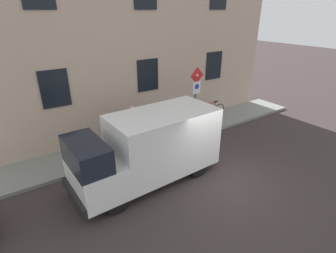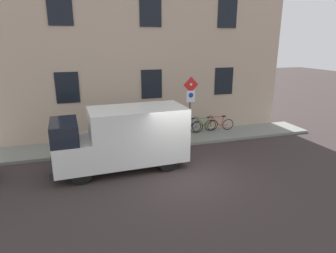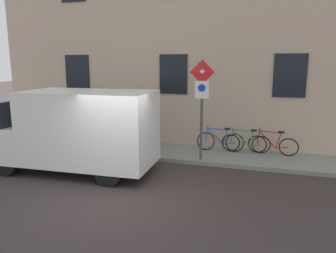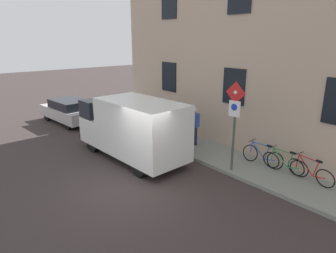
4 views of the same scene
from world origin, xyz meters
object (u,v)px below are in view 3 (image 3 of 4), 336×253
at_px(pedestrian, 132,123).
at_px(bicycle_green, 246,143).
at_px(delivery_van, 72,129).
at_px(litter_bin, 125,140).
at_px(bicycle_red, 273,145).
at_px(sign_post_stacked, 202,96).
at_px(bicycle_blue, 220,141).

bearing_deg(pedestrian, bicycle_green, 92.02).
xyz_separation_m(delivery_van, bicycle_green, (3.20, -4.97, -0.82)).
bearing_deg(litter_bin, pedestrian, 3.72).
relative_size(bicycle_red, bicycle_green, 1.00).
distance_m(sign_post_stacked, pedestrian, 3.22).
xyz_separation_m(bicycle_red, bicycle_blue, (-0.00, 1.83, 0.00)).
bearing_deg(delivery_van, bicycle_red, -153.89).
xyz_separation_m(sign_post_stacked, bicycle_red, (1.29, -2.28, -1.76)).
distance_m(bicycle_blue, litter_bin, 3.44).
relative_size(sign_post_stacked, litter_bin, 3.51).
bearing_deg(delivery_van, bicycle_blue, -144.13).
xyz_separation_m(bicycle_green, litter_bin, (-1.16, 4.16, 0.08)).
height_order(bicycle_green, pedestrian, pedestrian).
relative_size(delivery_van, bicycle_blue, 3.16).
xyz_separation_m(bicycle_blue, litter_bin, (-1.16, 3.24, 0.08)).
xyz_separation_m(sign_post_stacked, bicycle_green, (1.29, -1.37, -1.76)).
distance_m(bicycle_red, pedestrian, 5.17).
distance_m(delivery_van, pedestrian, 2.93).
distance_m(bicycle_green, pedestrian, 4.26).
bearing_deg(pedestrian, litter_bin, 0.53).
xyz_separation_m(sign_post_stacked, delivery_van, (-1.91, 3.60, -0.93)).
distance_m(bicycle_red, bicycle_green, 0.92).
bearing_deg(bicycle_blue, sign_post_stacked, 67.94).
bearing_deg(litter_bin, bicycle_green, -74.48).
bearing_deg(pedestrian, bicycle_red, 91.11).
distance_m(sign_post_stacked, litter_bin, 3.26).
bearing_deg(sign_post_stacked, litter_bin, 87.20).
height_order(delivery_van, bicycle_blue, delivery_van).
height_order(bicycle_red, bicycle_green, same).
relative_size(delivery_van, bicycle_red, 3.16).
relative_size(bicycle_green, pedestrian, 1.00).
distance_m(bicycle_red, litter_bin, 5.21).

